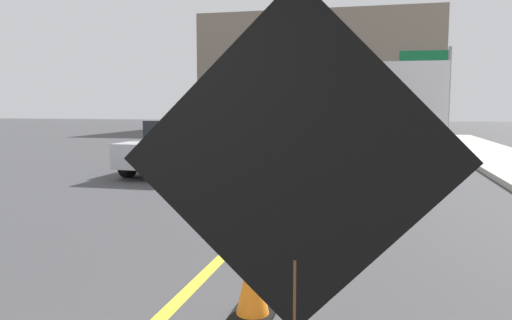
{
  "coord_description": "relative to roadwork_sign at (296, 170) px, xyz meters",
  "views": [
    {
      "loc": [
        1.7,
        0.02,
        1.77
      ],
      "look_at": [
        0.54,
        4.9,
        1.22
      ],
      "focal_mm": 35.05,
      "sensor_mm": 36.0,
      "label": 1
    }
  ],
  "objects": [
    {
      "name": "far_building_block",
      "position": [
        -3.54,
        35.31,
        2.53
      ],
      "size": [
        16.22,
        9.39,
        8.0
      ],
      "primitive_type": "cube",
      "color": "gray",
      "rests_on": "ground"
    },
    {
      "name": "traffic_cone_near_sign",
      "position": [
        -0.61,
        1.67,
        -1.14
      ],
      "size": [
        0.36,
        0.36,
        0.67
      ],
      "color": "black",
      "rests_on": "ground"
    },
    {
      "name": "pickup_car",
      "position": [
        -4.62,
        10.49,
        -0.77
      ],
      "size": [
        2.16,
        4.52,
        1.38
      ],
      "color": "silver",
      "rests_on": "ground"
    },
    {
      "name": "traffic_cone_far_lane",
      "position": [
        -1.07,
        7.65,
        -1.18
      ],
      "size": [
        0.36,
        0.36,
        0.59
      ],
      "color": "black",
      "rests_on": "ground"
    },
    {
      "name": "box_truck",
      "position": [
        1.35,
        18.26,
        0.3
      ],
      "size": [
        2.82,
        6.71,
        3.24
      ],
      "color": "black",
      "rests_on": "ground"
    },
    {
      "name": "arrow_board_trailer",
      "position": [
        -1.22,
        14.0,
        -0.99
      ],
      "size": [
        1.6,
        1.89,
        2.7
      ],
      "color": "orange",
      "rests_on": "ground"
    },
    {
      "name": "lane_center_stripe",
      "position": [
        -1.35,
        3.72,
        -1.47
      ],
      "size": [
        0.14,
        36.0,
        0.01
      ],
      "primitive_type": "cube",
      "color": "yellow",
      "rests_on": "ground"
    },
    {
      "name": "roadwork_sign",
      "position": [
        0.0,
        0.0,
        0.0
      ],
      "size": [
        1.63,
        0.21,
        2.33
      ],
      "color": "#593819",
      "rests_on": "ground"
    },
    {
      "name": "highway_guide_sign",
      "position": [
        3.48,
        27.19,
        1.95
      ],
      "size": [
        2.78,
        0.33,
        5.0
      ],
      "color": "gray",
      "rests_on": "ground"
    },
    {
      "name": "traffic_cone_curbside",
      "position": [
        -1.29,
        10.67,
        -1.16
      ],
      "size": [
        0.36,
        0.36,
        0.63
      ],
      "color": "black",
      "rests_on": "ground"
    },
    {
      "name": "traffic_cone_mid_lane",
      "position": [
        -0.83,
        4.59,
        -1.1
      ],
      "size": [
        0.36,
        0.36,
        0.76
      ],
      "color": "black",
      "rests_on": "ground"
    }
  ]
}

